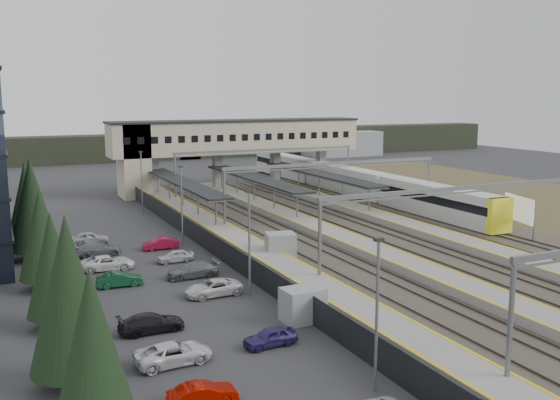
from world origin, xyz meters
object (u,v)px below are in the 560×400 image
relay_cabin_far (281,246)px  train (348,180)px  footbridge (221,141)px  billboard (519,210)px  relay_cabin_near (303,305)px

relay_cabin_far → train: 39.17m
footbridge → train: bearing=-34.6°
billboard → relay_cabin_far: bearing=174.1°
relay_cabin_far → train: size_ratio=0.05×
footbridge → train: size_ratio=0.63×
relay_cabin_far → train: train is taller
relay_cabin_near → billboard: size_ratio=0.54×
footbridge → billboard: bearing=-68.1°
relay_cabin_far → billboard: size_ratio=0.59×
relay_cabin_near → train: size_ratio=0.04×
footbridge → train: 20.62m
relay_cabin_near → train: (30.78, 45.20, 1.05)m
relay_cabin_near → footbridge: size_ratio=0.07×
relay_cabin_near → relay_cabin_far: size_ratio=0.92×
relay_cabin_near → footbridge: 58.68m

